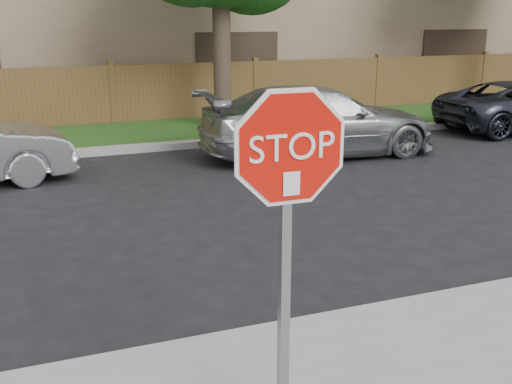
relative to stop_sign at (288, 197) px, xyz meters
name	(u,v)px	position (x,y,z in m)	size (l,w,h in m)	color
ground	(275,330)	(0.52, 1.48, -1.83)	(90.00, 90.00, 0.00)	black
far_curb	(135,149)	(0.52, 9.63, -1.75)	(70.00, 0.30, 0.15)	gray
grass_strip	(124,135)	(0.52, 11.28, -1.77)	(70.00, 3.00, 0.12)	#1E4714
fence	(113,96)	(0.52, 12.88, -1.03)	(70.00, 0.12, 1.60)	brown
stop_sign	(288,197)	(0.00, 0.00, 0.00)	(1.01, 0.13, 2.55)	gray
sedan_right	(319,121)	(4.14, 7.97, -1.10)	(2.05, 5.04, 1.46)	#A3A6A9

